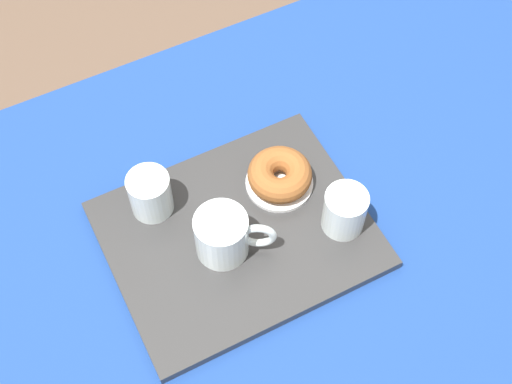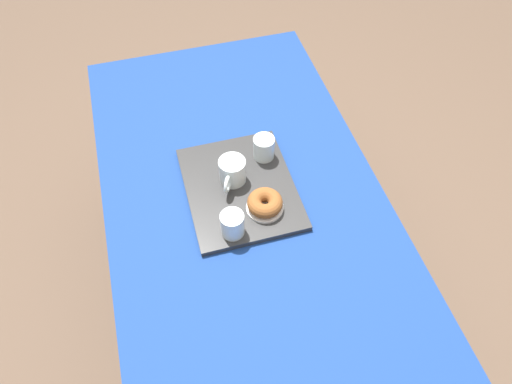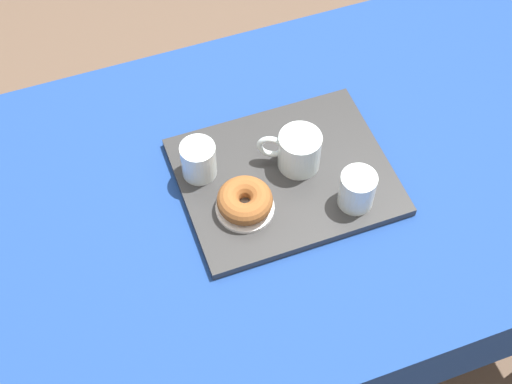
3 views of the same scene
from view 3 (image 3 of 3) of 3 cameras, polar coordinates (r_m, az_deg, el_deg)
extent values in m
plane|color=brown|center=(2.12, 1.65, -11.14)|extent=(6.00, 6.00, 0.00)
cube|color=navy|center=(1.47, 2.34, 0.39)|extent=(1.53, 0.86, 0.04)
cube|color=navy|center=(1.79, -2.79, 9.32)|extent=(1.53, 0.01, 0.14)
cylinder|color=brown|center=(2.18, 15.39, 6.48)|extent=(0.06, 0.06, 0.72)
cube|color=#2D2D2D|center=(1.44, 2.36, 1.25)|extent=(0.41, 0.33, 0.02)
cylinder|color=silver|center=(1.42, 3.44, 3.25)|extent=(0.08, 0.08, 0.08)
cylinder|color=#84380F|center=(1.43, 3.42, 3.06)|extent=(0.07, 0.07, 0.06)
torus|color=silver|center=(1.42, 1.20, 3.57)|extent=(0.06, 0.04, 0.06)
cylinder|color=silver|center=(1.38, 7.95, 0.18)|extent=(0.07, 0.07, 0.08)
cylinder|color=silver|center=(1.39, 7.91, -0.04)|extent=(0.06, 0.06, 0.05)
cylinder|color=silver|center=(1.41, -4.54, 2.52)|extent=(0.07, 0.07, 0.08)
cylinder|color=silver|center=(1.42, -4.50, 2.16)|extent=(0.06, 0.06, 0.04)
cylinder|color=white|center=(1.39, -0.87, -1.24)|extent=(0.11, 0.11, 0.01)
torus|color=brown|center=(1.36, -0.89, -0.66)|extent=(0.11, 0.11, 0.04)
camera|label=1|loc=(1.41, 6.12, 49.22)|focal=50.35mm
camera|label=2|loc=(1.13, -66.55, 32.40)|focal=34.20mm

